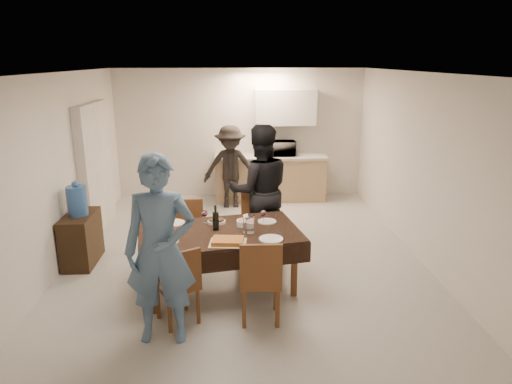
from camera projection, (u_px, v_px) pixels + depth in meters
The scene contains 33 objects.
floor at pixel (244, 253), 6.78m from camera, with size 5.00×6.00×0.02m, color #ACACA7.
ceiling at pixel (243, 72), 6.05m from camera, with size 5.00×6.00×0.02m, color white.
wall_back at pixel (240, 134), 9.29m from camera, with size 5.00×0.02×2.60m, color beige.
wall_front at pixel (254, 256), 3.54m from camera, with size 5.00×0.02×2.60m, color beige.
wall_left at pixel (63, 170), 6.29m from camera, with size 0.02×6.00×2.60m, color beige.
wall_right at pixel (418, 165), 6.54m from camera, with size 0.02×6.00×2.60m, color beige.
stub_partition at pixel (96, 167), 7.52m from camera, with size 0.15×1.40×2.10m, color silver.
kitchen_base_cabinet at pixel (270, 179), 9.26m from camera, with size 2.20×0.60×0.86m, color tan.
kitchen_worktop at pixel (270, 157), 9.13m from camera, with size 2.24×0.64×0.05m, color #A9A8A4.
upper_cabinet at pixel (285, 107), 9.01m from camera, with size 1.20×0.34×0.70m, color silver.
dining_table at pixel (220, 234), 5.56m from camera, with size 2.10×1.47×0.75m.
chair_near_left at pixel (176, 279), 4.79m from camera, with size 0.55×0.58×0.48m.
chair_near_right at pixel (261, 273), 4.81m from camera, with size 0.45×0.45×0.52m.
chair_far_left at pixel (188, 229), 6.23m from camera, with size 0.42×0.42×0.48m.
chair_far_right at pixel (254, 224), 6.25m from camera, with size 0.53×0.54×0.53m.
console at pixel (81, 239), 6.35m from camera, with size 0.39×0.77×0.71m, color black.
water_jug at pixel (77, 201), 6.20m from camera, with size 0.27×0.27×0.40m, color #3A6EBC.
wine_bottle at pixel (216, 218), 5.55m from camera, with size 0.08×0.08×0.32m, color black, non-canonical shape.
water_pitcher at pixel (249, 224), 5.49m from camera, with size 0.14×0.14×0.21m, color white.
savoury_tart at pixel (228, 241), 5.19m from camera, with size 0.42×0.31×0.05m, color #C57E39.
salad_bowl at pixel (244, 223), 5.73m from camera, with size 0.19×0.19×0.07m, color white.
mushroom_dish at pixel (216, 222), 5.81m from camera, with size 0.21×0.21×0.04m, color white.
wine_glass_a at pixel (171, 232), 5.26m from camera, with size 0.08×0.08×0.19m, color white, non-canonical shape.
wine_glass_b at pixel (264, 217), 5.79m from camera, with size 0.08×0.08×0.18m, color white, non-canonical shape.
wine_glass_c at pixel (205, 216), 5.81m from camera, with size 0.08×0.08×0.18m, color white, non-canonical shape.
plate_near_left at pixel (167, 241), 5.23m from camera, with size 0.28×0.28×0.02m, color white.
plate_near_right at pixel (271, 239), 5.29m from camera, with size 0.28×0.28×0.02m, color white.
plate_far_left at pixel (173, 223), 5.81m from camera, with size 0.29×0.29×0.02m, color white.
plate_far_right at pixel (267, 221), 5.87m from camera, with size 0.24×0.24×0.01m, color white.
microwave at pixel (282, 148), 9.09m from camera, with size 0.53×0.36×0.29m, color silver.
person_near at pixel (161, 251), 4.46m from camera, with size 0.70×0.46×1.93m, color slate.
person_far at pixel (260, 191), 6.53m from camera, with size 0.93×0.72×1.91m, color black.
person_kitchen at pixel (231, 167), 8.69m from camera, with size 1.02×0.59×1.58m, color black.
Camera 1 is at (-0.15, -6.26, 2.77)m, focal length 32.00 mm.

